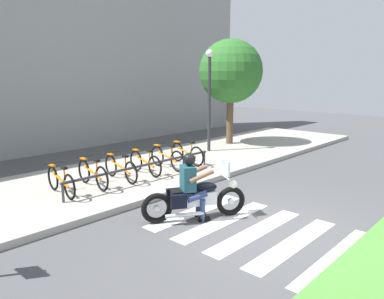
# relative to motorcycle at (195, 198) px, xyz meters

# --- Properties ---
(ground_plane) EXTENTS (48.00, 48.00, 0.00)m
(ground_plane) POSITION_rel_motorcycle_xyz_m (0.63, -1.30, -0.46)
(ground_plane) COLOR #4C4C4F
(grass_median) EXTENTS (24.00, 1.10, 0.08)m
(grass_median) POSITION_rel_motorcycle_xyz_m (0.63, -3.50, -0.42)
(grass_median) COLOR #4C8C38
(grass_median) RESTS_ON ground
(sidewalk) EXTENTS (24.00, 4.40, 0.15)m
(sidewalk) POSITION_rel_motorcycle_xyz_m (0.63, 3.67, -0.39)
(sidewalk) COLOR #A8A399
(sidewalk) RESTS_ON ground
(crosswalk_stripe_0) EXTENTS (2.80, 0.40, 0.01)m
(crosswalk_stripe_0) POSITION_rel_motorcycle_xyz_m (0.35, -2.90, -0.46)
(crosswalk_stripe_0) COLOR white
(crosswalk_stripe_0) RESTS_ON ground
(crosswalk_stripe_1) EXTENTS (2.80, 0.40, 0.01)m
(crosswalk_stripe_1) POSITION_rel_motorcycle_xyz_m (0.35, -2.10, -0.46)
(crosswalk_stripe_1) COLOR white
(crosswalk_stripe_1) RESTS_ON ground
(crosswalk_stripe_2) EXTENTS (2.80, 0.40, 0.01)m
(crosswalk_stripe_2) POSITION_rel_motorcycle_xyz_m (0.35, -1.30, -0.46)
(crosswalk_stripe_2) COLOR white
(crosswalk_stripe_2) RESTS_ON ground
(crosswalk_stripe_3) EXTENTS (2.80, 0.40, 0.01)m
(crosswalk_stripe_3) POSITION_rel_motorcycle_xyz_m (0.35, -0.50, -0.46)
(crosswalk_stripe_3) COLOR white
(crosswalk_stripe_3) RESTS_ON ground
(crosswalk_stripe_4) EXTENTS (2.80, 0.40, 0.01)m
(crosswalk_stripe_4) POSITION_rel_motorcycle_xyz_m (0.35, 0.30, -0.46)
(crosswalk_stripe_4) COLOR white
(crosswalk_stripe_4) RESTS_ON ground
(motorcycle) EXTENTS (2.00, 1.28, 1.24)m
(motorcycle) POSITION_rel_motorcycle_xyz_m (0.00, 0.00, 0.00)
(motorcycle) COLOR black
(motorcycle) RESTS_ON ground
(rider) EXTENTS (0.77, 0.72, 1.44)m
(rider) POSITION_rel_motorcycle_xyz_m (-0.06, 0.04, 0.37)
(rider) COLOR #1E4C59
(rider) RESTS_ON ground
(bicycle_0) EXTENTS (0.48, 1.61, 0.75)m
(bicycle_0) POSITION_rel_motorcycle_xyz_m (-1.33, 3.19, 0.03)
(bicycle_0) COLOR black
(bicycle_0) RESTS_ON sidewalk
(bicycle_1) EXTENTS (0.48, 1.64, 0.78)m
(bicycle_1) POSITION_rel_motorcycle_xyz_m (-0.45, 3.18, 0.04)
(bicycle_1) COLOR black
(bicycle_1) RESTS_ON sidewalk
(bicycle_2) EXTENTS (0.48, 1.69, 0.75)m
(bicycle_2) POSITION_rel_motorcycle_xyz_m (0.43, 3.19, 0.03)
(bicycle_2) COLOR black
(bicycle_2) RESTS_ON sidewalk
(bicycle_3) EXTENTS (0.48, 1.60, 0.76)m
(bicycle_3) POSITION_rel_motorcycle_xyz_m (1.31, 3.18, 0.04)
(bicycle_3) COLOR black
(bicycle_3) RESTS_ON sidewalk
(bicycle_4) EXTENTS (0.48, 1.66, 0.78)m
(bicycle_4) POSITION_rel_motorcycle_xyz_m (2.19, 3.18, 0.04)
(bicycle_4) COLOR black
(bicycle_4) RESTS_ON sidewalk
(bicycle_5) EXTENTS (0.48, 1.63, 0.78)m
(bicycle_5) POSITION_rel_motorcycle_xyz_m (3.07, 3.18, 0.04)
(bicycle_5) COLOR black
(bicycle_5) RESTS_ON sidewalk
(bike_rack) EXTENTS (5.00, 0.07, 0.49)m
(bike_rack) POSITION_rel_motorcycle_xyz_m (0.87, 2.63, 0.11)
(bike_rack) COLOR #333338
(bike_rack) RESTS_ON sidewalk
(street_lamp) EXTENTS (0.28, 0.28, 3.95)m
(street_lamp) POSITION_rel_motorcycle_xyz_m (5.24, 4.07, 1.96)
(street_lamp) COLOR #2D2D33
(street_lamp) RESTS_ON ground
(tree_near_rack) EXTENTS (2.63, 2.63, 4.50)m
(tree_near_rack) POSITION_rel_motorcycle_xyz_m (7.07, 4.47, 2.70)
(tree_near_rack) COLOR brown
(tree_near_rack) RESTS_ON ground
(building_backdrop) EXTENTS (24.00, 1.20, 8.79)m
(building_backdrop) POSITION_rel_motorcycle_xyz_m (0.63, 9.37, 3.93)
(building_backdrop) COLOR gray
(building_backdrop) RESTS_ON ground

